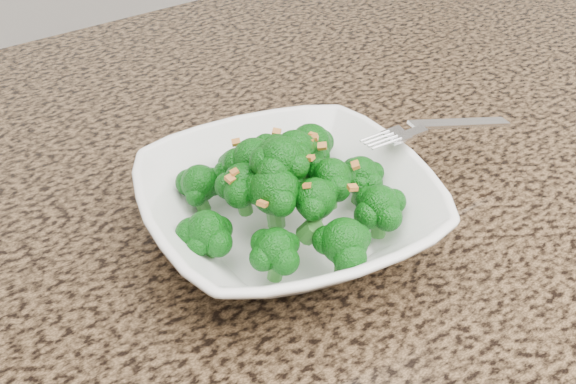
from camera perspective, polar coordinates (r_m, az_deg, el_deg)
granite_counter at (r=0.69m, az=1.74°, el=-1.88°), size 1.64×1.04×0.03m
bowl at (r=0.62m, az=0.00°, el=-1.45°), size 0.29×0.29×0.06m
broccoli_pile at (r=0.59m, az=0.00°, el=3.67°), size 0.22×0.22×0.07m
garlic_topping at (r=0.57m, az=0.00°, el=6.94°), size 0.13×0.13×0.01m
fork at (r=0.67m, az=10.20°, el=4.76°), size 0.19×0.06×0.01m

